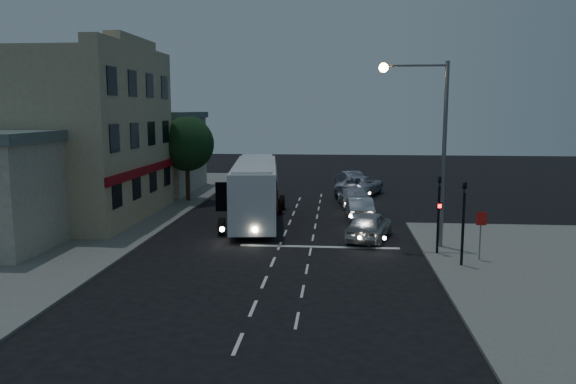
# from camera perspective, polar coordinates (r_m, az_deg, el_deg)

# --- Properties ---
(ground) EXTENTS (120.00, 120.00, 0.00)m
(ground) POSITION_cam_1_polar(r_m,az_deg,el_deg) (26.55, -1.30, -6.55)
(ground) COLOR black
(sidewalk_far) EXTENTS (12.00, 50.00, 0.12)m
(sidewalk_far) POSITION_cam_1_polar(r_m,az_deg,el_deg) (37.67, -19.96, -2.49)
(sidewalk_far) COLOR slate
(sidewalk_far) RESTS_ON ground
(road_markings) EXTENTS (8.00, 30.55, 0.01)m
(road_markings) POSITION_cam_1_polar(r_m,az_deg,el_deg) (29.64, 1.88, -4.95)
(road_markings) COLOR silver
(road_markings) RESTS_ON ground
(tour_bus) EXTENTS (3.86, 12.23, 3.68)m
(tour_bus) POSITION_cam_1_polar(r_m,az_deg,el_deg) (34.51, -3.35, 0.30)
(tour_bus) COLOR white
(tour_bus) RESTS_ON ground
(car_suv) EXTENTS (2.97, 4.87, 1.55)m
(car_suv) POSITION_cam_1_polar(r_m,az_deg,el_deg) (29.97, 8.26, -3.38)
(car_suv) COLOR #B6B6B8
(car_suv) RESTS_ON ground
(car_sedan_a) EXTENTS (1.75, 4.41, 1.43)m
(car_sedan_a) POSITION_cam_1_polar(r_m,az_deg,el_deg) (35.32, 7.27, -1.66)
(car_sedan_a) COLOR silver
(car_sedan_a) RESTS_ON ground
(car_sedan_b) EXTENTS (2.52, 5.09, 1.42)m
(car_sedan_b) POSITION_cam_1_polar(r_m,az_deg,el_deg) (39.95, 6.73, -0.49)
(car_sedan_b) COLOR silver
(car_sedan_b) RESTS_ON ground
(car_sedan_c) EXTENTS (4.42, 6.40, 1.62)m
(car_sedan_c) POSITION_cam_1_polar(r_m,az_deg,el_deg) (45.18, 7.31, 0.66)
(car_sedan_c) COLOR #B0B1BE
(car_sedan_c) RESTS_ON ground
(car_extra) EXTENTS (2.90, 4.73, 1.47)m
(car_extra) POSITION_cam_1_polar(r_m,az_deg,el_deg) (49.77, 6.27, 1.31)
(car_extra) COLOR #9192A6
(car_extra) RESTS_ON ground
(traffic_signal_main) EXTENTS (0.25, 0.35, 4.10)m
(traffic_signal_main) POSITION_cam_1_polar(r_m,az_deg,el_deg) (27.06, 15.08, -1.31)
(traffic_signal_main) COLOR black
(traffic_signal_main) RESTS_ON sidewalk_near
(traffic_signal_side) EXTENTS (0.18, 0.15, 4.10)m
(traffic_signal_side) POSITION_cam_1_polar(r_m,az_deg,el_deg) (25.29, 17.41, -2.07)
(traffic_signal_side) COLOR black
(traffic_signal_side) RESTS_ON sidewalk_near
(regulatory_sign) EXTENTS (0.45, 0.12, 2.20)m
(regulatory_sign) POSITION_cam_1_polar(r_m,az_deg,el_deg) (26.59, 19.00, -3.45)
(regulatory_sign) COLOR slate
(regulatory_sign) RESTS_ON sidewalk_near
(streetlight) EXTENTS (3.32, 0.44, 9.00)m
(streetlight) POSITION_cam_1_polar(r_m,az_deg,el_deg) (28.08, 14.32, 5.87)
(streetlight) COLOR slate
(streetlight) RESTS_ON sidewalk_near
(main_building) EXTENTS (10.12, 12.00, 11.00)m
(main_building) POSITION_cam_1_polar(r_m,az_deg,el_deg) (37.51, -21.68, 5.24)
(main_building) COLOR tan
(main_building) RESTS_ON sidewalk_far
(low_building_north) EXTENTS (9.40, 9.40, 6.50)m
(low_building_north) POSITION_cam_1_polar(r_m,az_deg,el_deg) (48.46, -14.73, 4.04)
(low_building_north) COLOR gray
(low_building_north) RESTS_ON sidewalk_far
(street_tree) EXTENTS (4.00, 4.00, 6.20)m
(street_tree) POSITION_cam_1_polar(r_m,az_deg,el_deg) (42.06, -10.25, 5.07)
(street_tree) COLOR black
(street_tree) RESTS_ON sidewalk_far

